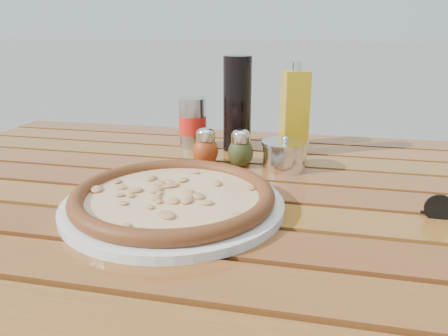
% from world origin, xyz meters
% --- Properties ---
extents(table, '(1.40, 0.90, 0.75)m').
position_xyz_m(table, '(0.00, -0.00, 0.67)').
color(table, '#351F0C').
rests_on(table, ground).
extents(plate, '(0.43, 0.43, 0.01)m').
position_xyz_m(plate, '(-0.05, -0.12, 0.76)').
color(plate, silver).
rests_on(plate, table).
extents(pizza, '(0.37, 0.37, 0.03)m').
position_xyz_m(pizza, '(-0.05, -0.12, 0.77)').
color(pizza, '#FFE6B6').
rests_on(pizza, plate).
extents(pepper_shaker, '(0.06, 0.06, 0.08)m').
position_xyz_m(pepper_shaker, '(-0.06, 0.12, 0.79)').
color(pepper_shaker, '#A43912').
rests_on(pepper_shaker, table).
extents(oregano_shaker, '(0.07, 0.07, 0.08)m').
position_xyz_m(oregano_shaker, '(0.01, 0.13, 0.79)').
color(oregano_shaker, '#3A3E19').
rests_on(oregano_shaker, table).
extents(dark_bottle, '(0.09, 0.09, 0.22)m').
position_xyz_m(dark_bottle, '(-0.02, 0.26, 0.86)').
color(dark_bottle, black).
rests_on(dark_bottle, table).
extents(soda_can, '(0.07, 0.07, 0.12)m').
position_xyz_m(soda_can, '(-0.13, 0.26, 0.81)').
color(soda_can, '#BBBBC0').
rests_on(soda_can, table).
extents(olive_oil_cruet, '(0.07, 0.07, 0.21)m').
position_xyz_m(olive_oil_cruet, '(0.11, 0.25, 0.85)').
color(olive_oil_cruet, '#B68C13').
rests_on(olive_oil_cruet, table).
extents(parmesan_tin, '(0.12, 0.12, 0.07)m').
position_xyz_m(parmesan_tin, '(0.10, 0.13, 0.78)').
color(parmesan_tin, silver).
rests_on(parmesan_tin, table).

